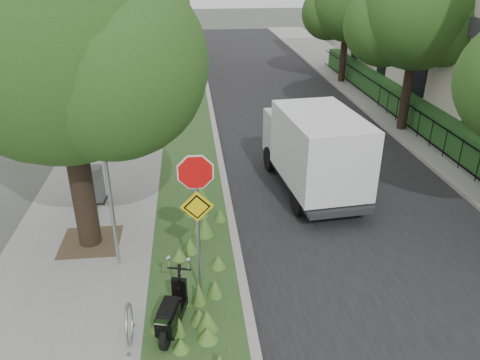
{
  "coord_description": "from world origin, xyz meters",
  "views": [
    {
      "loc": [
        -1.44,
        -7.14,
        6.4
      ],
      "look_at": [
        -0.28,
        3.43,
        1.3
      ],
      "focal_mm": 35.0,
      "sensor_mm": 36.0,
      "label": 1
    }
  ],
  "objects_px": {
    "sign_assembly": "(197,199)",
    "scooter_near": "(171,317)",
    "utility_cabinet": "(90,185)",
    "box_truck": "(314,147)"
  },
  "relations": [
    {
      "from": "box_truck",
      "to": "utility_cabinet",
      "type": "relative_size",
      "value": 4.72
    },
    {
      "from": "scooter_near",
      "to": "box_truck",
      "type": "bearing_deg",
      "value": 54.33
    },
    {
      "from": "sign_assembly",
      "to": "scooter_near",
      "type": "height_order",
      "value": "sign_assembly"
    },
    {
      "from": "utility_cabinet",
      "to": "box_truck",
      "type": "bearing_deg",
      "value": 1.92
    },
    {
      "from": "sign_assembly",
      "to": "box_truck",
      "type": "relative_size",
      "value": 0.66
    },
    {
      "from": "box_truck",
      "to": "utility_cabinet",
      "type": "distance_m",
      "value": 6.46
    },
    {
      "from": "sign_assembly",
      "to": "utility_cabinet",
      "type": "height_order",
      "value": "sign_assembly"
    },
    {
      "from": "sign_assembly",
      "to": "utility_cabinet",
      "type": "relative_size",
      "value": 3.1
    },
    {
      "from": "box_truck",
      "to": "scooter_near",
      "type": "bearing_deg",
      "value": -125.67
    },
    {
      "from": "sign_assembly",
      "to": "scooter_near",
      "type": "relative_size",
      "value": 2.12
    }
  ]
}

